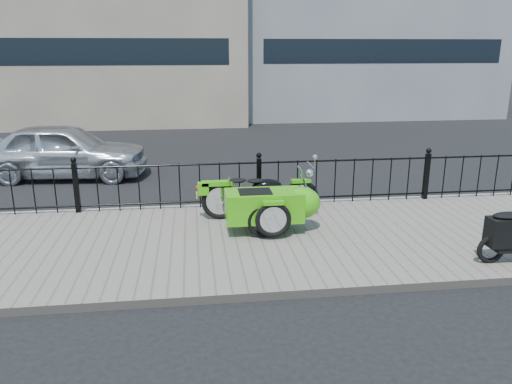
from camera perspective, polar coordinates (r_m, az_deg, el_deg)
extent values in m
plane|color=black|center=(8.85, 1.44, -4.77)|extent=(120.00, 120.00, 0.00)
cube|color=gray|center=(8.37, 1.97, -5.61)|extent=(30.00, 3.80, 0.12)
cube|color=gray|center=(10.17, 0.22, -1.57)|extent=(30.00, 0.10, 0.12)
cylinder|color=black|center=(9.79, 0.33, 3.36)|extent=(14.00, 0.04, 0.04)
cylinder|color=black|center=(9.99, 0.33, -0.83)|extent=(14.00, 0.04, 0.04)
cube|color=black|center=(10.06, -19.85, 0.43)|extent=(0.09, 0.09, 0.96)
sphere|color=black|center=(9.93, -20.15, 3.43)|extent=(0.11, 0.11, 0.11)
cube|color=black|center=(9.89, 0.33, 1.16)|extent=(0.09, 0.09, 0.96)
sphere|color=black|center=(9.76, 0.33, 4.22)|extent=(0.11, 0.11, 0.11)
cube|color=black|center=(10.90, 18.89, 1.71)|extent=(0.09, 0.09, 0.96)
sphere|color=black|center=(10.79, 19.15, 4.48)|extent=(0.11, 0.11, 0.11)
cube|color=black|center=(20.73, -21.22, 14.71)|extent=(12.50, 0.06, 1.00)
cube|color=black|center=(22.74, 14.55, 15.31)|extent=(10.50, 0.06, 1.00)
torus|color=black|center=(9.33, 5.11, -0.69)|extent=(0.69, 0.09, 0.69)
torus|color=black|center=(9.14, -4.13, -1.04)|extent=(0.69, 0.09, 0.69)
torus|color=black|center=(8.14, 1.98, -3.20)|extent=(0.60, 0.08, 0.60)
cube|color=gray|center=(9.20, 0.54, -0.75)|extent=(0.34, 0.22, 0.24)
cylinder|color=black|center=(9.22, 0.54, -1.17)|extent=(1.40, 0.04, 0.04)
ellipsoid|color=black|center=(9.15, 1.29, 0.72)|extent=(0.54, 0.29, 0.26)
cylinder|color=silver|center=(9.21, 6.30, 3.04)|extent=(0.03, 0.56, 0.03)
cylinder|color=silver|center=(9.26, 5.52, 1.16)|extent=(0.25, 0.04, 0.59)
sphere|color=silver|center=(9.24, 6.15, 2.19)|extent=(0.15, 0.15, 0.15)
cube|color=#42B710|center=(9.24, 5.16, 1.26)|extent=(0.36, 0.12, 0.06)
cube|color=#42B710|center=(9.04, -4.49, 1.00)|extent=(0.55, 0.16, 0.08)
ellipsoid|color=black|center=(9.09, -0.08, 1.28)|extent=(0.31, 0.22, 0.08)
ellipsoid|color=black|center=(9.05, -2.09, 1.33)|extent=(0.31, 0.22, 0.08)
sphere|color=red|center=(9.05, -6.69, 0.56)|extent=(0.07, 0.07, 0.07)
cube|color=yellow|center=(9.19, -6.79, -0.36)|extent=(0.02, 0.14, 0.10)
cube|color=#42B710|center=(8.45, 0.90, -1.56)|extent=(1.30, 0.62, 0.50)
ellipsoid|color=#42B710|center=(8.56, 5.21, -1.22)|extent=(0.65, 0.60, 0.54)
cube|color=black|center=(8.36, -0.11, -0.10)|extent=(0.55, 0.43, 0.06)
cube|color=#42B710|center=(8.05, 2.00, -1.25)|extent=(0.34, 0.11, 0.06)
torus|color=black|center=(8.09, 25.28, -5.90)|extent=(0.44, 0.07, 0.44)
cube|color=black|center=(8.12, 26.77, -4.06)|extent=(0.59, 0.28, 0.43)
ellipsoid|color=black|center=(8.04, 26.99, -2.42)|extent=(0.50, 0.25, 0.10)
torus|color=black|center=(8.26, 0.88, -3.33)|extent=(0.58, 0.12, 0.57)
imported|color=silver|center=(13.35, -21.11, 4.43)|extent=(4.16, 1.93, 1.38)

